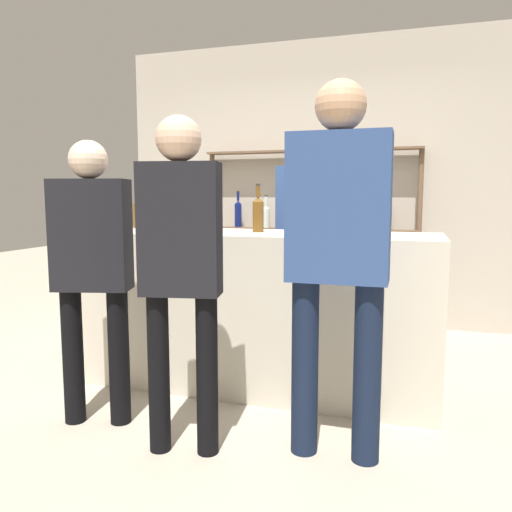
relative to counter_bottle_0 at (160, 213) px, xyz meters
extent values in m
plane|color=#B2A893|center=(0.60, 0.18, -1.16)|extent=(16.00, 16.00, 0.00)
cube|color=beige|center=(0.60, 0.18, -0.65)|extent=(2.35, 0.68, 1.04)
cube|color=#B2A899|center=(0.60, 2.12, 0.24)|extent=(3.95, 0.12, 2.80)
cylinder|color=brown|center=(-0.43, 1.94, -0.30)|extent=(0.05, 0.05, 1.72)
cylinder|color=brown|center=(1.63, 1.94, -0.30)|extent=(0.05, 0.05, 1.72)
cube|color=brown|center=(0.60, 1.94, 0.55)|extent=(2.12, 0.18, 0.02)
cube|color=brown|center=(0.60, 1.94, -0.22)|extent=(2.12, 0.18, 0.02)
cylinder|color=#0F1956|center=(-0.15, 1.94, -0.09)|extent=(0.07, 0.07, 0.24)
cone|color=#0F1956|center=(-0.15, 1.94, 0.05)|extent=(0.07, 0.07, 0.03)
cylinder|color=#0F1956|center=(-0.15, 1.94, 0.11)|extent=(0.03, 0.03, 0.09)
cylinder|color=#232328|center=(-0.15, 1.94, 0.16)|extent=(0.03, 0.03, 0.01)
cylinder|color=silver|center=(0.15, 1.94, -0.11)|extent=(0.08, 0.08, 0.19)
cone|color=silver|center=(0.15, 1.94, 0.00)|extent=(0.08, 0.08, 0.03)
cylinder|color=silver|center=(0.15, 1.94, 0.06)|extent=(0.03, 0.03, 0.09)
cylinder|color=black|center=(0.15, 1.94, 0.11)|extent=(0.03, 0.03, 0.01)
cylinder|color=#0F1956|center=(0.45, 1.94, -0.10)|extent=(0.07, 0.07, 0.20)
cone|color=#0F1956|center=(0.45, 1.94, 0.01)|extent=(0.07, 0.07, 0.03)
cylinder|color=#0F1956|center=(0.45, 1.94, 0.08)|extent=(0.03, 0.03, 0.10)
cylinder|color=black|center=(0.45, 1.94, 0.13)|extent=(0.03, 0.03, 0.01)
cylinder|color=#0F1956|center=(0.75, 1.94, -0.10)|extent=(0.07, 0.07, 0.22)
cone|color=#0F1956|center=(0.75, 1.94, 0.03)|extent=(0.07, 0.07, 0.03)
cylinder|color=#0F1956|center=(0.75, 1.94, 0.09)|extent=(0.03, 0.03, 0.09)
cylinder|color=#232328|center=(0.75, 1.94, 0.14)|extent=(0.03, 0.03, 0.01)
cylinder|color=black|center=(1.05, 1.94, -0.09)|extent=(0.07, 0.07, 0.24)
cone|color=black|center=(1.05, 1.94, 0.05)|extent=(0.07, 0.07, 0.03)
cylinder|color=black|center=(1.05, 1.94, 0.11)|extent=(0.03, 0.03, 0.10)
cylinder|color=black|center=(1.05, 1.94, 0.16)|extent=(0.03, 0.03, 0.01)
cylinder|color=black|center=(1.35, 1.94, -0.09)|extent=(0.07, 0.07, 0.23)
cone|color=black|center=(1.35, 1.94, 0.04)|extent=(0.07, 0.07, 0.03)
cylinder|color=black|center=(1.35, 1.94, 0.10)|extent=(0.03, 0.03, 0.10)
cylinder|color=#232328|center=(1.35, 1.94, 0.16)|extent=(0.03, 0.03, 0.01)
cylinder|color=silver|center=(0.00, 0.00, -0.03)|extent=(0.09, 0.09, 0.20)
cone|color=silver|center=(0.00, 0.00, 0.09)|extent=(0.09, 0.09, 0.04)
cylinder|color=silver|center=(0.00, 0.00, 0.15)|extent=(0.03, 0.03, 0.07)
cylinder|color=gold|center=(0.00, 0.00, 0.19)|extent=(0.04, 0.04, 0.01)
cylinder|color=brown|center=(0.31, 0.20, -0.02)|extent=(0.08, 0.08, 0.22)
cone|color=brown|center=(0.31, 0.20, 0.11)|extent=(0.08, 0.08, 0.03)
cylinder|color=brown|center=(0.31, 0.20, 0.17)|extent=(0.03, 0.03, 0.09)
cylinder|color=black|center=(0.31, 0.20, 0.22)|extent=(0.03, 0.03, 0.01)
cylinder|color=brown|center=(0.60, 0.23, -0.03)|extent=(0.07, 0.07, 0.20)
cone|color=brown|center=(0.60, 0.23, 0.09)|extent=(0.07, 0.07, 0.03)
cylinder|color=brown|center=(0.60, 0.23, 0.14)|extent=(0.03, 0.03, 0.07)
cylinder|color=#232328|center=(0.60, 0.23, 0.19)|extent=(0.03, 0.03, 0.01)
cylinder|color=brown|center=(-0.37, 0.35, -0.04)|extent=(0.08, 0.08, 0.18)
cone|color=brown|center=(-0.37, 0.35, 0.07)|extent=(0.08, 0.08, 0.03)
cylinder|color=brown|center=(-0.37, 0.35, 0.14)|extent=(0.03, 0.03, 0.09)
cylinder|color=black|center=(-0.37, 0.35, 0.19)|extent=(0.03, 0.03, 0.01)
cylinder|color=silver|center=(1.15, -0.04, -0.13)|extent=(0.06, 0.06, 0.00)
cylinder|color=silver|center=(1.15, -0.04, -0.08)|extent=(0.01, 0.01, 0.08)
cone|color=silver|center=(1.15, -0.04, -0.01)|extent=(0.07, 0.07, 0.07)
cylinder|color=#B2B2B7|center=(1.31, 0.17, -0.01)|extent=(0.18, 0.18, 0.24)
cylinder|color=#B2B2B7|center=(1.31, 0.17, 0.11)|extent=(0.19, 0.19, 0.01)
cylinder|color=silver|center=(0.12, 0.18, -0.07)|extent=(0.13, 0.13, 0.12)
sphere|color=tan|center=(0.16, 0.17, -0.09)|extent=(0.02, 0.02, 0.02)
sphere|color=tan|center=(0.10, 0.21, -0.11)|extent=(0.02, 0.02, 0.02)
sphere|color=tan|center=(0.15, 0.21, -0.09)|extent=(0.02, 0.02, 0.02)
sphere|color=tan|center=(0.08, 0.22, -0.11)|extent=(0.02, 0.02, 0.02)
sphere|color=tan|center=(0.09, 0.16, -0.08)|extent=(0.02, 0.02, 0.02)
sphere|color=tan|center=(0.08, 0.21, -0.11)|extent=(0.02, 0.02, 0.02)
sphere|color=tan|center=(0.08, 0.18, -0.10)|extent=(0.02, 0.02, 0.02)
cylinder|color=black|center=(0.04, -0.59, -0.78)|extent=(0.11, 0.11, 0.76)
cylinder|color=black|center=(-0.21, -0.66, -0.78)|extent=(0.11, 0.11, 0.76)
cube|color=black|center=(-0.09, -0.62, -0.10)|extent=(0.44, 0.28, 0.60)
sphere|color=beige|center=(-0.09, -0.62, 0.30)|extent=(0.21, 0.21, 0.21)
cylinder|color=#121C33|center=(0.58, 1.22, -0.74)|extent=(0.14, 0.14, 0.85)
cylinder|color=#121C33|center=(0.89, 1.15, -0.74)|extent=(0.14, 0.14, 0.85)
cube|color=navy|center=(0.74, 1.18, 0.02)|extent=(0.54, 0.33, 0.67)
sphere|color=tan|center=(0.74, 1.18, 0.48)|extent=(0.23, 0.23, 0.23)
cylinder|color=#121C33|center=(1.40, -0.59, -0.73)|extent=(0.13, 0.13, 0.87)
cylinder|color=#121C33|center=(1.10, -0.59, -0.73)|extent=(0.13, 0.13, 0.87)
cube|color=navy|center=(1.25, -0.59, 0.05)|extent=(0.47, 0.21, 0.69)
sphere|color=tan|center=(1.25, -0.59, 0.52)|extent=(0.24, 0.24, 0.24)
cylinder|color=black|center=(0.64, -0.75, -0.76)|extent=(0.11, 0.11, 0.80)
cylinder|color=black|center=(0.40, -0.80, -0.76)|extent=(0.11, 0.11, 0.80)
cube|color=black|center=(0.52, -0.77, -0.05)|extent=(0.41, 0.24, 0.63)
sphere|color=#DBB293|center=(0.52, -0.77, 0.38)|extent=(0.22, 0.22, 0.22)
camera|label=1|loc=(1.58, -2.93, 0.11)|focal=35.00mm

